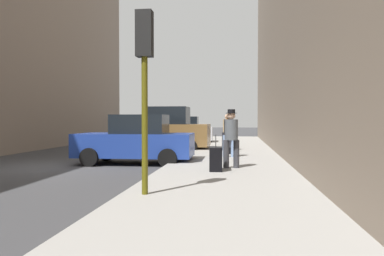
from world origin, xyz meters
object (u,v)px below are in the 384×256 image
object	(u,v)px
parked_silver_sedan	(181,131)
pedestrian_in_jeans	(229,133)
traffic_light	(145,62)
duffel_bag	(228,150)
fire_hydrant	(202,140)
parked_bronze_suv	(165,131)
parked_blue_sedan	(136,141)
pedestrian_with_beanie	(231,135)
pedestrian_in_tan_coat	(227,130)
rolling_suitcase	(216,159)

from	to	relation	value
parked_silver_sedan	pedestrian_in_jeans	distance (m)	10.17
traffic_light	duffel_bag	xyz separation A→B (m)	(1.43, 8.84, -2.47)
traffic_light	fire_hydrant	bearing A→B (deg)	90.23
parked_bronze_suv	traffic_light	xyz separation A→B (m)	(1.85, -11.55, 1.73)
parked_blue_sedan	parked_silver_sedan	bearing A→B (deg)	90.00
pedestrian_with_beanie	pedestrian_in_tan_coat	world-z (taller)	pedestrian_with_beanie
parked_blue_sedan	pedestrian_in_jeans	size ratio (longest dim) A/B	2.47
parked_silver_sedan	duffel_bag	bearing A→B (deg)	-68.20
parked_silver_sedan	traffic_light	xyz separation A→B (m)	(1.85, -17.04, 1.91)
fire_hydrant	rolling_suitcase	size ratio (longest dim) A/B	0.68
pedestrian_in_jeans	parked_silver_sedan	bearing A→B (deg)	109.21
parked_blue_sedan	fire_hydrant	size ratio (longest dim) A/B	6.01
parked_bronze_suv	pedestrian_with_beanie	bearing A→B (deg)	-64.76
parked_blue_sedan	pedestrian_with_beanie	size ratio (longest dim) A/B	2.38
parked_blue_sedan	pedestrian_in_tan_coat	distance (m)	5.46
parked_silver_sedan	rolling_suitcase	distance (m)	13.91
fire_hydrant	duffel_bag	bearing A→B (deg)	-68.44
traffic_light	pedestrian_with_beanie	size ratio (longest dim) A/B	2.03
parked_bronze_suv	traffic_light	bearing A→B (deg)	-80.88
pedestrian_in_jeans	traffic_light	bearing A→B (deg)	-101.34
parked_bronze_suv	parked_silver_sedan	distance (m)	5.49
fire_hydrant	pedestrian_in_jeans	world-z (taller)	pedestrian_in_jeans
parked_blue_sedan	fire_hydrant	world-z (taller)	parked_blue_sedan
fire_hydrant	duffel_bag	size ratio (longest dim) A/B	1.60
parked_bronze_suv	rolling_suitcase	bearing A→B (deg)	-69.31
parked_silver_sedan	duffel_bag	world-z (taller)	parked_silver_sedan
fire_hydrant	pedestrian_with_beanie	world-z (taller)	pedestrian_with_beanie
pedestrian_in_tan_coat	pedestrian_in_jeans	bearing A→B (deg)	-87.08
parked_blue_sedan	traffic_light	distance (m)	6.62
fire_hydrant	traffic_light	bearing A→B (deg)	-89.77
pedestrian_in_tan_coat	traffic_light	bearing A→B (deg)	-97.27
rolling_suitcase	duffel_bag	xyz separation A→B (m)	(0.23, 5.36, -0.20)
parked_silver_sedan	traffic_light	size ratio (longest dim) A/B	1.19
pedestrian_in_tan_coat	pedestrian_with_beanie	bearing A→B (deg)	-87.36
parked_bronze_suv	pedestrian_in_tan_coat	bearing A→B (deg)	-18.54
fire_hydrant	rolling_suitcase	world-z (taller)	rolling_suitcase
parked_blue_sedan	duffel_bag	size ratio (longest dim) A/B	9.61
parked_blue_sedan	parked_bronze_suv	distance (m)	5.49
parked_silver_sedan	pedestrian_in_jeans	world-z (taller)	pedestrian_in_jeans
pedestrian_in_tan_coat	rolling_suitcase	xyz separation A→B (m)	(-0.14, -7.01, -0.61)
rolling_suitcase	pedestrian_with_beanie	bearing A→B (deg)	58.04
pedestrian_with_beanie	fire_hydrant	bearing A→B (deg)	101.28
pedestrian_with_beanie	duffel_bag	xyz separation A→B (m)	(-0.20, 4.67, -0.85)
parked_bronze_suv	duffel_bag	bearing A→B (deg)	-39.59
pedestrian_in_jeans	duffel_bag	size ratio (longest dim) A/B	3.89
parked_bronze_suv	parked_silver_sedan	size ratio (longest dim) A/B	1.09
pedestrian_with_beanie	pedestrian_in_jeans	distance (m)	3.27
fire_hydrant	pedestrian_in_jeans	distance (m)	5.40
parked_bronze_suv	rolling_suitcase	xyz separation A→B (m)	(3.05, -8.08, -0.54)
pedestrian_in_jeans	rolling_suitcase	size ratio (longest dim) A/B	1.64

